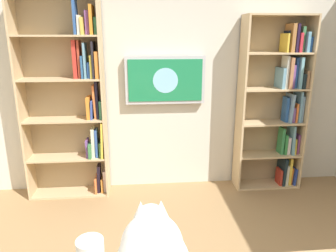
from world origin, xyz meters
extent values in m
cube|color=beige|center=(0.00, -2.23, 1.35)|extent=(4.52, 0.06, 2.70)
cube|color=tan|center=(-1.56, -2.04, 1.01)|extent=(0.02, 0.28, 2.02)
cube|color=tan|center=(-0.81, -2.04, 1.01)|extent=(0.02, 0.28, 2.02)
cube|color=tan|center=(-1.18, -2.17, 1.01)|extent=(0.77, 0.01, 2.02)
cube|color=tan|center=(-1.18, -2.04, 0.01)|extent=(0.73, 0.27, 0.02)
cube|color=tan|center=(-1.18, -2.04, 0.41)|extent=(0.73, 0.27, 0.02)
cube|color=tan|center=(-1.18, -2.04, 0.81)|extent=(0.73, 0.27, 0.02)
cube|color=tan|center=(-1.18, -2.04, 1.21)|extent=(0.73, 0.27, 0.02)
cube|color=tan|center=(-1.18, -2.04, 1.61)|extent=(0.73, 0.27, 0.02)
cube|color=tan|center=(-1.18, -2.04, 2.01)|extent=(0.73, 0.27, 0.02)
cube|color=#26409F|center=(-1.53, -2.02, 0.12)|extent=(0.03, 0.17, 0.21)
cube|color=orange|center=(-1.49, -2.04, 0.13)|extent=(0.04, 0.14, 0.21)
cube|color=yellow|center=(-1.46, -2.03, 0.19)|extent=(0.03, 0.16, 0.35)
cube|color=beige|center=(-1.42, -2.05, 0.15)|extent=(0.03, 0.20, 0.25)
cube|color=#19282E|center=(-1.39, -2.05, 0.19)|extent=(0.04, 0.23, 0.35)
cube|color=#B23022|center=(-1.35, -2.02, 0.12)|extent=(0.03, 0.15, 0.20)
cube|color=#84427B|center=(-1.53, -2.04, 0.54)|extent=(0.02, 0.14, 0.24)
cube|color=gold|center=(-1.49, -2.04, 0.51)|extent=(0.04, 0.13, 0.19)
cube|color=#6598A7|center=(-1.45, -2.03, 0.60)|extent=(0.04, 0.19, 0.36)
cube|color=beige|center=(-1.41, -2.04, 0.52)|extent=(0.04, 0.15, 0.21)
cube|color=#307E3D|center=(-1.38, -2.02, 0.54)|extent=(0.03, 0.12, 0.24)
cube|color=#327F47|center=(-1.33, -2.04, 0.58)|extent=(0.04, 0.14, 0.32)
cube|color=#6D91AD|center=(-1.52, -2.05, 0.97)|extent=(0.03, 0.18, 0.31)
cube|color=#6191A9|center=(-1.49, -2.05, 1.00)|extent=(0.02, 0.21, 0.36)
cube|color=orange|center=(-1.46, -2.03, 0.93)|extent=(0.02, 0.16, 0.22)
cube|color=#704D8A|center=(-1.42, -2.04, 0.91)|extent=(0.03, 0.17, 0.17)
cube|color=#6D90AC|center=(-1.39, -2.04, 0.99)|extent=(0.04, 0.21, 0.33)
cube|color=#28538F|center=(-1.35, -2.04, 0.97)|extent=(0.03, 0.12, 0.29)
cube|color=#8F6846|center=(-1.52, -2.03, 1.32)|extent=(0.03, 0.21, 0.20)
cube|color=black|center=(-1.48, -2.02, 1.30)|extent=(0.03, 0.21, 0.17)
cube|color=#68A1AD|center=(-1.44, -2.04, 1.39)|extent=(0.03, 0.23, 0.35)
cube|color=#274C8B|center=(-1.40, -2.04, 1.39)|extent=(0.03, 0.14, 0.34)
cube|color=#71458A|center=(-1.36, -2.03, 1.35)|extent=(0.04, 0.16, 0.26)
cube|color=#A46D49|center=(-1.33, -2.03, 1.39)|extent=(0.04, 0.23, 0.35)
cube|color=silver|center=(-1.29, -2.02, 1.40)|extent=(0.03, 0.16, 0.36)
cube|color=#689AB1|center=(-1.25, -2.04, 1.33)|extent=(0.03, 0.23, 0.23)
cube|color=#214D98|center=(-1.52, -2.05, 1.70)|extent=(0.03, 0.19, 0.16)
cube|color=#5992AF|center=(-1.48, -2.02, 1.73)|extent=(0.03, 0.19, 0.22)
cube|color=#3D774A|center=(-1.44, -2.03, 1.76)|extent=(0.03, 0.13, 0.27)
cube|color=#C02937|center=(-1.40, -2.03, 1.72)|extent=(0.03, 0.21, 0.21)
cube|color=#22152F|center=(-1.36, -2.03, 1.77)|extent=(0.03, 0.19, 0.30)
cube|color=#A36E3B|center=(-1.31, -2.04, 1.77)|extent=(0.04, 0.21, 0.30)
cube|color=black|center=(-1.28, -2.04, 1.73)|extent=(0.02, 0.13, 0.23)
cube|color=gold|center=(-1.25, -2.02, 1.72)|extent=(0.02, 0.20, 0.20)
cube|color=tan|center=(0.75, -2.04, 1.12)|extent=(0.02, 0.28, 2.25)
cube|color=tan|center=(1.62, -2.04, 1.12)|extent=(0.02, 0.28, 2.25)
cube|color=tan|center=(1.18, -2.17, 1.12)|extent=(0.89, 0.01, 2.25)
cube|color=tan|center=(1.18, -2.04, 0.01)|extent=(0.85, 0.27, 0.02)
cube|color=tan|center=(1.18, -2.04, 0.46)|extent=(0.85, 0.27, 0.02)
cube|color=tan|center=(1.18, -2.04, 0.90)|extent=(0.85, 0.27, 0.02)
cube|color=tan|center=(1.18, -2.04, 1.35)|extent=(0.85, 0.27, 0.02)
cube|color=tan|center=(1.18, -2.04, 1.79)|extent=(0.85, 0.27, 0.02)
cube|color=beige|center=(0.78, -2.04, 0.15)|extent=(0.03, 0.13, 0.26)
cube|color=orange|center=(0.81, -2.04, 0.10)|extent=(0.02, 0.17, 0.17)
cube|color=black|center=(0.85, -2.03, 0.19)|extent=(0.05, 0.13, 0.34)
cube|color=orange|center=(0.88, -2.04, 0.11)|extent=(0.02, 0.21, 0.18)
cube|color=gold|center=(0.78, -2.02, 0.67)|extent=(0.04, 0.23, 0.41)
cube|color=#43773F|center=(0.81, -2.04, 0.55)|extent=(0.03, 0.17, 0.17)
cube|color=#33559D|center=(0.85, -2.02, 0.63)|extent=(0.03, 0.14, 0.32)
cube|color=beige|center=(0.88, -2.04, 0.63)|extent=(0.04, 0.16, 0.34)
cube|color=#3B7945|center=(0.92, -2.03, 0.55)|extent=(0.03, 0.24, 0.16)
cube|color=#704790|center=(0.96, -2.03, 0.57)|extent=(0.03, 0.17, 0.20)
cube|color=#397952|center=(0.78, -2.04, 1.01)|extent=(0.02, 0.19, 0.20)
cube|color=#201C2F|center=(0.82, -2.04, 1.12)|extent=(0.03, 0.13, 0.41)
cube|color=orange|center=(0.84, -2.05, 1.10)|extent=(0.03, 0.14, 0.37)
cube|color=#384D99|center=(0.87, -2.05, 1.02)|extent=(0.03, 0.22, 0.21)
cube|color=orange|center=(0.91, -2.04, 1.03)|extent=(0.04, 0.19, 0.24)
cube|color=orange|center=(0.79, -2.03, 1.50)|extent=(0.04, 0.22, 0.28)
cube|color=black|center=(0.82, -2.05, 1.55)|extent=(0.02, 0.23, 0.38)
cube|color=gold|center=(0.85, -2.04, 1.48)|extent=(0.02, 0.19, 0.24)
cube|color=#2E529B|center=(0.88, -2.03, 1.44)|extent=(0.03, 0.12, 0.17)
cube|color=#6495A8|center=(0.91, -2.02, 1.54)|extent=(0.02, 0.17, 0.37)
cube|color=#2A5789|center=(0.94, -2.05, 1.48)|extent=(0.02, 0.19, 0.23)
cube|color=#B13F28|center=(0.97, -2.05, 1.55)|extent=(0.02, 0.15, 0.39)
cube|color=red|center=(1.02, -2.02, 1.55)|extent=(0.04, 0.12, 0.39)
cube|color=#378353|center=(0.78, -2.03, 1.89)|extent=(0.03, 0.14, 0.17)
cube|color=orange|center=(0.82, -2.04, 1.95)|extent=(0.03, 0.21, 0.29)
cube|color=#79447E|center=(0.86, -2.03, 1.92)|extent=(0.04, 0.13, 0.24)
cube|color=gold|center=(0.91, -2.04, 1.89)|extent=(0.03, 0.24, 0.17)
cube|color=beige|center=(0.94, -2.03, 1.90)|extent=(0.03, 0.19, 0.19)
cube|color=#2E5493|center=(0.98, -2.02, 1.99)|extent=(0.03, 0.17, 0.37)
cube|color=#B7B7BC|center=(0.06, -2.15, 1.31)|extent=(0.91, 0.06, 0.54)
cube|color=#1E7F4C|center=(0.06, -2.12, 1.31)|extent=(0.84, 0.01, 0.47)
cylinder|color=#8CCCEA|center=(0.06, -2.11, 1.31)|extent=(0.28, 0.00, 0.28)
ellipsoid|color=white|center=(0.31, 0.34, 0.99)|extent=(0.25, 0.27, 0.26)
sphere|color=white|center=(0.31, 0.28, 1.06)|extent=(0.15, 0.15, 0.15)
cone|color=white|center=(0.27, 0.28, 1.11)|extent=(0.07, 0.07, 0.08)
cone|color=white|center=(0.36, 0.28, 1.11)|extent=(0.07, 0.07, 0.08)
cone|color=beige|center=(0.27, 0.28, 1.11)|extent=(0.04, 0.04, 0.06)
cone|color=beige|center=(0.36, 0.28, 1.11)|extent=(0.04, 0.04, 0.06)
camera|label=1|loc=(0.35, 1.40, 1.79)|focal=33.48mm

